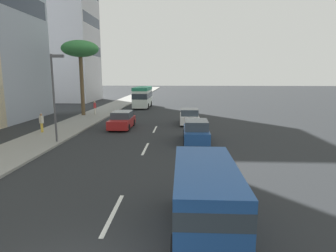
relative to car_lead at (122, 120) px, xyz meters
The scene contains 14 objects.
ground_plane 10.77m from the car_lead, 17.16° to the right, with size 198.00×198.00×0.00m, color #26282B.
sidewalk_right 11.49m from the car_lead, 26.52° to the left, with size 162.00×3.99×0.15m, color gray.
lane_stripe_near 17.28m from the car_lead, 169.42° to the right, with size 3.20×0.16×0.01m, color silver.
lane_stripe_mid 8.31m from the car_lead, 157.48° to the right, with size 3.20×0.16×0.01m, color silver.
lane_stripe_far 3.29m from the car_lead, 98.86° to the right, with size 3.20×0.16×0.01m, color silver.
car_lead is the anchor object (origin of this frame).
car_second 8.63m from the car_lead, 128.86° to the right, with size 4.31×1.89×1.67m.
minibus_third 17.57m from the car_lead, ahead, with size 7.01×2.35×3.14m.
car_fourth 6.90m from the car_lead, 68.35° to the right, with size 4.06×1.94×1.59m.
van_fifth 19.13m from the car_lead, 160.47° to the right, with size 4.90×2.06×2.20m.
pedestrian_near_lamp 6.97m from the car_lead, 115.85° to the left, with size 0.33×0.38×1.61m.
pedestrian_mid_block 9.72m from the car_lead, 31.69° to the left, with size 0.39×0.38×1.62m.
palm_tree 12.30m from the car_lead, 39.54° to the left, with size 4.31×4.31×8.84m.
street_lamp 7.97m from the car_lead, 151.93° to the left, with size 0.24×0.97×6.27m.
Camera 1 is at (-5.30, -2.46, 4.97)m, focal length 30.68 mm.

